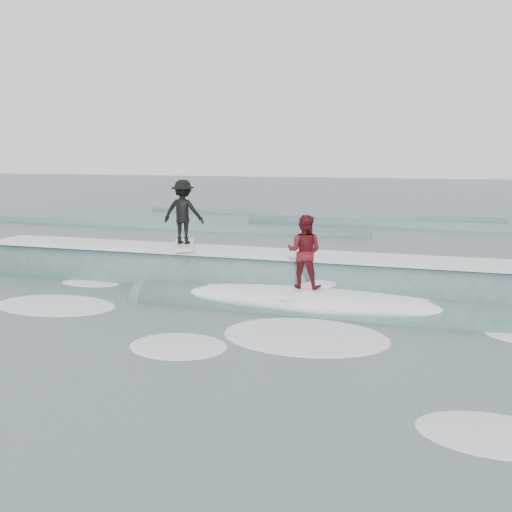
% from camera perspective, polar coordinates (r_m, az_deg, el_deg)
% --- Properties ---
extents(ground, '(160.00, 160.00, 0.00)m').
position_cam_1_polar(ground, '(13.82, -2.55, -5.94)').
color(ground, '#41575E').
rests_on(ground, ground).
extents(breaking_wave, '(21.95, 3.79, 2.01)m').
position_cam_1_polar(breaking_wave, '(16.19, 1.68, -3.34)').
color(breaking_wave, '#3C6164').
rests_on(breaking_wave, ground).
extents(surfer_black, '(1.29, 2.06, 2.01)m').
position_cam_1_polar(surfer_black, '(17.17, -7.28, 4.21)').
color(surfer_black, silver).
rests_on(surfer_black, ground).
extents(surfer_red, '(1.31, 2.05, 1.89)m').
position_cam_1_polar(surfer_red, '(13.86, 4.85, 0.09)').
color(surfer_red, white).
rests_on(surfer_red, ground).
extents(whitewater, '(14.27, 7.93, 0.10)m').
position_cam_1_polar(whitewater, '(12.37, 2.74, -7.90)').
color(whitewater, white).
rests_on(whitewater, ground).
extents(far_swells, '(36.81, 8.65, 0.80)m').
position_cam_1_polar(far_swells, '(30.90, 6.58, 3.01)').
color(far_swells, '#3C6164').
rests_on(far_swells, ground).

